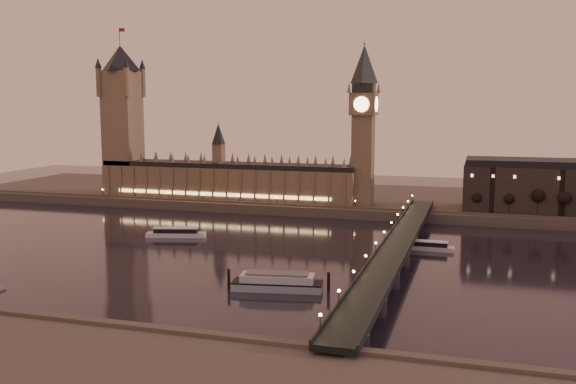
# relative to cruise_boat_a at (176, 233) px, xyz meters

# --- Properties ---
(ground) EXTENTS (700.00, 700.00, 0.00)m
(ground) POSITION_rel_cruise_boat_a_xyz_m (29.64, -22.08, -2.24)
(ground) COLOR black
(ground) RESTS_ON ground
(far_embankment) EXTENTS (560.00, 130.00, 6.00)m
(far_embankment) POSITION_rel_cruise_boat_a_xyz_m (59.64, 142.92, 0.76)
(far_embankment) COLOR #423D35
(far_embankment) RESTS_ON ground
(palace_of_westminster) EXTENTS (180.00, 26.62, 52.00)m
(palace_of_westminster) POSITION_rel_cruise_boat_a_xyz_m (-10.48, 98.91, 19.47)
(palace_of_westminster) COLOR brown
(palace_of_westminster) RESTS_ON ground
(victoria_tower) EXTENTS (31.68, 31.68, 118.00)m
(victoria_tower) POSITION_rel_cruise_boat_a_xyz_m (-90.36, 98.92, 63.55)
(victoria_tower) COLOR brown
(victoria_tower) RESTS_ON ground
(big_ben) EXTENTS (17.68, 17.68, 104.00)m
(big_ben) POSITION_rel_cruise_boat_a_xyz_m (83.63, 98.91, 61.71)
(big_ben) COLOR brown
(big_ben) RESTS_ON ground
(westminster_bridge) EXTENTS (13.20, 260.00, 15.30)m
(westminster_bridge) POSITION_rel_cruise_boat_a_xyz_m (121.25, -22.08, 3.28)
(westminster_bridge) COLOR black
(westminster_bridge) RESTS_ON ground
(bare_tree_0) EXTENTS (6.85, 6.85, 13.93)m
(bare_tree_0) POSITION_rel_cruise_boat_a_xyz_m (155.89, 86.92, 14.18)
(bare_tree_0) COLOR black
(bare_tree_0) RESTS_ON ground
(bare_tree_1) EXTENTS (6.85, 6.85, 13.93)m
(bare_tree_1) POSITION_rel_cruise_boat_a_xyz_m (172.03, 86.92, 14.18)
(bare_tree_1) COLOR black
(bare_tree_1) RESTS_ON ground
(bare_tree_2) EXTENTS (6.85, 6.85, 13.93)m
(bare_tree_2) POSITION_rel_cruise_boat_a_xyz_m (188.16, 86.92, 14.18)
(bare_tree_2) COLOR black
(bare_tree_2) RESTS_ON ground
(bare_tree_3) EXTENTS (6.85, 6.85, 13.93)m
(bare_tree_3) POSITION_rel_cruise_boat_a_xyz_m (204.29, 86.92, 14.18)
(bare_tree_3) COLOR black
(bare_tree_3) RESTS_ON ground
(cruise_boat_a) EXTENTS (32.49, 14.84, 5.09)m
(cruise_boat_a) POSITION_rel_cruise_boat_a_xyz_m (0.00, 0.00, 0.00)
(cruise_boat_a) COLOR silver
(cruise_boat_a) RESTS_ON ground
(cruise_boat_b) EXTENTS (25.02, 6.59, 4.60)m
(cruise_boat_b) POSITION_rel_cruise_boat_a_xyz_m (133.19, 7.41, -0.21)
(cruise_boat_b) COLOR silver
(cruise_boat_b) RESTS_ON ground
(moored_barge) EXTENTS (39.83, 15.33, 7.40)m
(moored_barge) POSITION_rel_cruise_boat_a_xyz_m (82.86, -78.69, 0.88)
(moored_barge) COLOR #8BA4B1
(moored_barge) RESTS_ON ground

